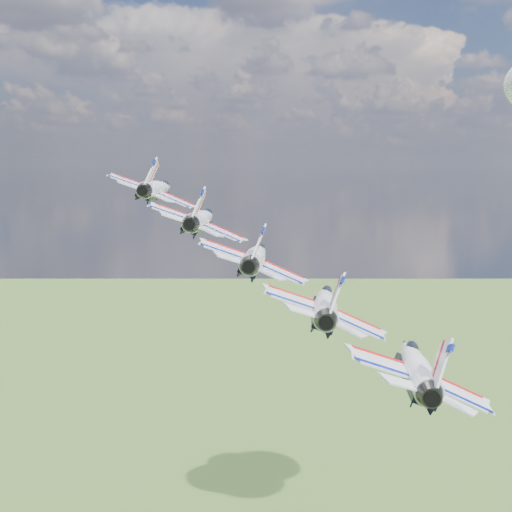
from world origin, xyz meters
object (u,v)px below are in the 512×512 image
(jet_3, at_px, (325,303))
(jet_1, at_px, (202,219))
(jet_0, at_px, (158,188))
(jet_2, at_px, (256,256))
(jet_4, at_px, (416,366))

(jet_3, bearing_deg, jet_1, 129.24)
(jet_0, bearing_deg, jet_1, -50.76)
(jet_0, relative_size, jet_2, 1.00)
(jet_1, relative_size, jet_3, 1.00)
(jet_0, height_order, jet_2, jet_0)
(jet_1, distance_m, jet_2, 12.08)
(jet_2, xyz_separation_m, jet_3, (8.60, -7.81, -3.30))
(jet_1, height_order, jet_3, jet_1)
(jet_0, xyz_separation_m, jet_3, (25.80, -23.43, -9.89))
(jet_1, xyz_separation_m, jet_2, (8.60, -7.81, -3.30))
(jet_0, distance_m, jet_2, 24.15)
(jet_2, distance_m, jet_4, 24.15)
(jet_1, relative_size, jet_4, 1.00)
(jet_2, height_order, jet_4, jet_2)
(jet_0, bearing_deg, jet_4, -50.76)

